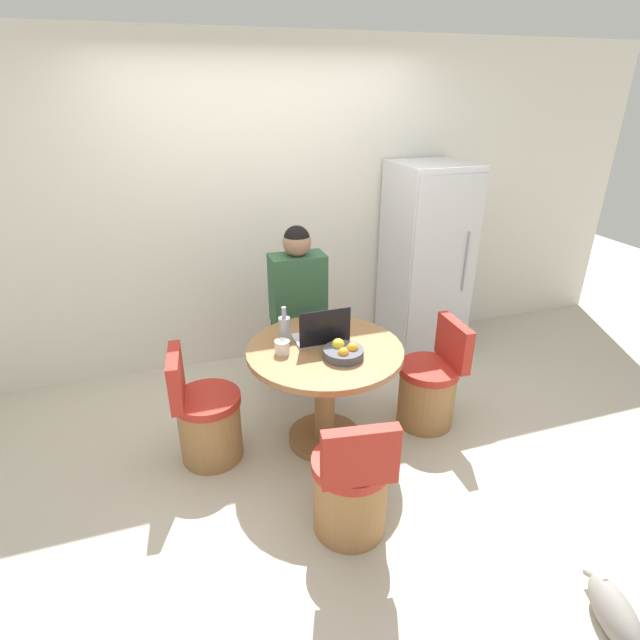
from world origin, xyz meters
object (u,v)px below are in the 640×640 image
(person_seated, at_px, (297,303))
(bottle, at_px, (284,330))
(dining_table, at_px, (325,377))
(chair_near_camera, at_px, (351,490))
(chair_left_side, at_px, (207,421))
(cat, at_px, (616,616))
(fruit_bowl, at_px, (343,352))
(refrigerator, at_px, (425,262))
(laptop, at_px, (322,334))
(chair_right_side, at_px, (429,389))

(person_seated, relative_size, bottle, 5.16)
(dining_table, height_order, chair_near_camera, chair_near_camera)
(chair_near_camera, bearing_deg, chair_left_side, -43.88)
(chair_near_camera, relative_size, cat, 1.62)
(cat, bearing_deg, fruit_bowl, -137.89)
(chair_left_side, height_order, chair_near_camera, same)
(person_seated, bearing_deg, refrigerator, -166.88)
(chair_left_side, distance_m, laptop, 0.92)
(bottle, height_order, cat, bottle)
(bottle, bearing_deg, refrigerator, 30.69)
(dining_table, distance_m, chair_near_camera, 0.81)
(fruit_bowl, bearing_deg, laptop, 105.74)
(fruit_bowl, bearing_deg, chair_near_camera, -106.21)
(chair_right_side, distance_m, fruit_bowl, 0.86)
(chair_near_camera, distance_m, person_seated, 1.56)
(fruit_bowl, bearing_deg, bottle, 137.64)
(bottle, bearing_deg, fruit_bowl, -42.36)
(laptop, bearing_deg, bottle, -10.95)
(fruit_bowl, bearing_deg, dining_table, 115.71)
(refrigerator, bearing_deg, chair_right_side, -115.23)
(chair_right_side, distance_m, chair_near_camera, 1.15)
(laptop, bearing_deg, chair_near_camera, 82.16)
(chair_left_side, height_order, fruit_bowl, fruit_bowl)
(chair_right_side, bearing_deg, chair_near_camera, -48.06)
(refrigerator, relative_size, chair_right_side, 2.14)
(laptop, relative_size, cat, 0.69)
(person_seated, bearing_deg, laptop, 88.99)
(chair_left_side, bearing_deg, fruit_bowl, -99.07)
(cat, bearing_deg, laptop, -139.09)
(fruit_bowl, height_order, cat, fruit_bowl)
(chair_right_side, height_order, bottle, bottle)
(dining_table, bearing_deg, fruit_bowl, -64.29)
(refrigerator, bearing_deg, person_seated, -166.88)
(chair_left_side, height_order, chair_right_side, same)
(chair_near_camera, bearing_deg, fruit_bowl, -97.99)
(bottle, bearing_deg, chair_near_camera, -82.50)
(chair_left_side, relative_size, chair_near_camera, 1.00)
(refrigerator, xyz_separation_m, bottle, (-1.49, -0.88, -0.01))
(refrigerator, bearing_deg, dining_table, -141.31)
(dining_table, bearing_deg, laptop, 85.74)
(chair_near_camera, height_order, laptop, laptop)
(cat, bearing_deg, bottle, -133.70)
(fruit_bowl, bearing_deg, refrigerator, 44.11)
(person_seated, xyz_separation_m, fruit_bowl, (0.05, -0.87, 0.02))
(chair_right_side, relative_size, fruit_bowl, 3.16)
(cat, bearing_deg, person_seated, -145.36)
(chair_left_side, relative_size, cat, 1.62)
(chair_left_side, xyz_separation_m, chair_right_side, (1.54, -0.11, 0.00))
(laptop, bearing_deg, cat, 114.38)
(dining_table, relative_size, fruit_bowl, 4.02)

